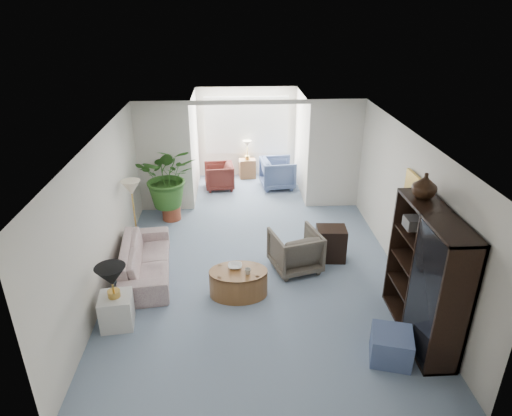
{
  "coord_description": "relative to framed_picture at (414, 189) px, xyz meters",
  "views": [
    {
      "loc": [
        -0.39,
        -6.51,
        4.39
      ],
      "look_at": [
        0.0,
        0.6,
        1.1
      ],
      "focal_mm": 31.48,
      "sensor_mm": 36.0,
      "label": 1
    }
  ],
  "objects": [
    {
      "name": "floor",
      "position": [
        -2.46,
        0.1,
        -1.7
      ],
      "size": [
        6.0,
        6.0,
        0.0
      ],
      "primitive_type": "plane",
      "color": "#7E8CA6",
      "rests_on": "ground"
    },
    {
      "name": "sunroom_floor",
      "position": [
        -2.46,
        4.2,
        -1.7
      ],
      "size": [
        2.6,
        2.6,
        0.0
      ],
      "primitive_type": "plane",
      "color": "#7E8CA6",
      "rests_on": "ground"
    },
    {
      "name": "back_pier_left",
      "position": [
        -4.36,
        3.1,
        -0.45
      ],
      "size": [
        1.2,
        0.12,
        2.5
      ],
      "primitive_type": "cube",
      "color": "silver",
      "rests_on": "ground"
    },
    {
      "name": "back_pier_right",
      "position": [
        -0.56,
        3.1,
        -0.45
      ],
      "size": [
        1.2,
        0.12,
        2.5
      ],
      "primitive_type": "cube",
      "color": "silver",
      "rests_on": "ground"
    },
    {
      "name": "back_header",
      "position": [
        -2.46,
        3.1,
        0.75
      ],
      "size": [
        2.6,
        0.12,
        0.1
      ],
      "primitive_type": "cube",
      "color": "silver",
      "rests_on": "back_pier_left"
    },
    {
      "name": "window_pane",
      "position": [
        -2.46,
        5.28,
        -0.3
      ],
      "size": [
        2.2,
        0.02,
        1.5
      ],
      "primitive_type": "cube",
      "color": "white"
    },
    {
      "name": "window_blinds",
      "position": [
        -2.46,
        5.25,
        -0.3
      ],
      "size": [
        2.2,
        0.02,
        1.5
      ],
      "primitive_type": "cube",
      "color": "white"
    },
    {
      "name": "framed_picture",
      "position": [
        0.0,
        0.0,
        0.0
      ],
      "size": [
        0.04,
        0.5,
        0.4
      ],
      "primitive_type": "cube",
      "color": "beige"
    },
    {
      "name": "sofa",
      "position": [
        -4.4,
        0.4,
        -1.41
      ],
      "size": [
        1.02,
        2.1,
        0.59
      ],
      "primitive_type": "imported",
      "rotation": [
        0.0,
        0.0,
        1.69
      ],
      "color": "beige",
      "rests_on": "ground"
    },
    {
      "name": "end_table",
      "position": [
        -4.6,
        -0.95,
        -1.45
      ],
      "size": [
        0.51,
        0.51,
        0.51
      ],
      "primitive_type": "cube",
      "rotation": [
        0.0,
        0.0,
        0.12
      ],
      "color": "silver",
      "rests_on": "ground"
    },
    {
      "name": "table_lamp",
      "position": [
        -4.6,
        -0.95,
        -0.84
      ],
      "size": [
        0.44,
        0.44,
        0.3
      ],
      "primitive_type": "cone",
      "color": "black",
      "rests_on": "end_table"
    },
    {
      "name": "floor_lamp",
      "position": [
        -4.74,
        1.39,
        -0.45
      ],
      "size": [
        0.36,
        0.36,
        0.28
      ],
      "primitive_type": "cone",
      "color": "#F3E6C1",
      "rests_on": "ground"
    },
    {
      "name": "coffee_table",
      "position": [
        -2.8,
        -0.29,
        -1.47
      ],
      "size": [
        0.98,
        0.98,
        0.45
      ],
      "primitive_type": "cylinder",
      "rotation": [
        0.0,
        0.0,
        -0.03
      ],
      "color": "brown",
      "rests_on": "ground"
    },
    {
      "name": "coffee_bowl",
      "position": [
        -2.85,
        -0.19,
        -1.22
      ],
      "size": [
        0.24,
        0.24,
        0.06
      ],
      "primitive_type": "imported",
      "rotation": [
        0.0,
        0.0,
        -0.03
      ],
      "color": "silver",
      "rests_on": "coffee_table"
    },
    {
      "name": "coffee_cup",
      "position": [
        -2.65,
        -0.39,
        -1.2
      ],
      "size": [
        0.11,
        0.11,
        0.1
      ],
      "primitive_type": "imported",
      "rotation": [
        0.0,
        0.0,
        -0.03
      ],
      "color": "#B8B2A1",
      "rests_on": "coffee_table"
    },
    {
      "name": "wingback_chair",
      "position": [
        -1.78,
        0.44,
        -1.33
      ],
      "size": [
        0.99,
        1.01,
        0.75
      ],
      "primitive_type": "imported",
      "rotation": [
        0.0,
        0.0,
        3.42
      ],
      "color": "#625A4D",
      "rests_on": "ground"
    },
    {
      "name": "side_table_dark",
      "position": [
        -1.08,
        0.74,
        -1.38
      ],
      "size": [
        0.56,
        0.46,
        0.64
      ],
      "primitive_type": "cube",
      "rotation": [
        0.0,
        0.0,
        -0.07
      ],
      "color": "black",
      "rests_on": "ground"
    },
    {
      "name": "entertainment_cabinet",
      "position": [
        -0.23,
        -1.35,
        -0.74
      ],
      "size": [
        0.46,
        1.73,
        1.92
      ],
      "primitive_type": "cube",
      "color": "black",
      "rests_on": "ground"
    },
    {
      "name": "cabinet_urn",
      "position": [
        -0.23,
        -0.85,
        0.4
      ],
      "size": [
        0.34,
        0.34,
        0.36
      ],
      "primitive_type": "imported",
      "color": "black",
      "rests_on": "entertainment_cabinet"
    },
    {
      "name": "ottoman",
      "position": [
        -0.79,
        -1.86,
        -1.49
      ],
      "size": [
        0.65,
        0.65,
        0.42
      ],
      "primitive_type": "cube",
      "rotation": [
        0.0,
        0.0,
        -0.28
      ],
      "color": "#4B5A81",
      "rests_on": "ground"
    },
    {
      "name": "plant_pot",
      "position": [
        -4.22,
        2.6,
        -1.54
      ],
      "size": [
        0.4,
        0.4,
        0.32
      ],
      "primitive_type": "cylinder",
      "color": "brown",
      "rests_on": "ground"
    },
    {
      "name": "house_plant",
      "position": [
        -4.22,
        2.6,
        -0.69
      ],
      "size": [
        1.24,
        1.07,
        1.38
      ],
      "primitive_type": "imported",
      "color": "#2F6121",
      "rests_on": "plant_pot"
    },
    {
      "name": "sunroom_chair_blue",
      "position": [
        -1.71,
        4.34,
        -1.32
      ],
      "size": [
        0.92,
        0.89,
        0.76
      ],
      "primitive_type": "imported",
      "rotation": [
        0.0,
        0.0,
        1.67
      ],
      "color": "#4B5A81",
      "rests_on": "ground"
    },
    {
      "name": "sunroom_chair_maroon",
      "position": [
        -3.21,
        4.34,
        -1.37
      ],
      "size": [
        0.79,
        0.77,
        0.66
      ],
      "primitive_type": "imported",
      "rotation": [
        0.0,
        0.0,
        -1.47
      ],
      "color": "maroon",
      "rests_on": "ground"
    },
    {
      "name": "sunroom_table",
      "position": [
        -2.46,
        5.09,
        -1.44
      ],
      "size": [
        0.46,
        0.37,
        0.52
      ],
      "primitive_type": "cube",
      "rotation": [
        0.0,
        0.0,
        0.1
      ],
      "color": "brown",
      "rests_on": "ground"
    },
    {
      "name": "shelf_clutter",
      "position": [
        -0.28,
        -1.44,
        -0.61
      ],
      "size": [
        0.3,
        1.29,
        1.06
      ],
      "color": "#4C4947",
      "rests_on": "entertainment_cabinet"
    }
  ]
}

